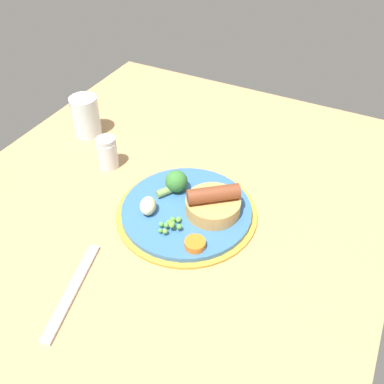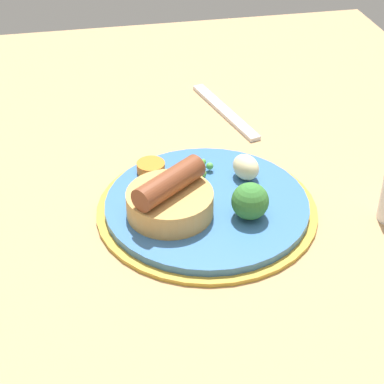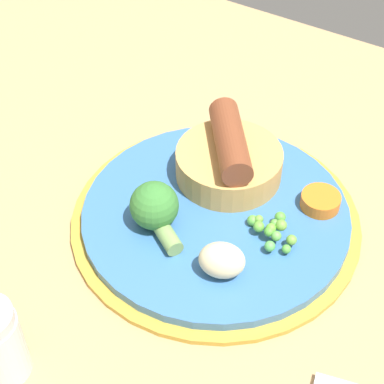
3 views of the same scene
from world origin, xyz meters
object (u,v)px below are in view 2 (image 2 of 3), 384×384
(dinner_plate, at_px, (207,207))
(carrot_slice_0, at_px, (151,167))
(broccoli_floret_near, at_px, (251,201))
(potato_chunk_1, at_px, (246,167))
(sausage_pudding, at_px, (170,199))
(fork, at_px, (225,111))
(pea_pile, at_px, (198,168))

(dinner_plate, height_order, carrot_slice_0, carrot_slice_0)
(broccoli_floret_near, xyz_separation_m, potato_chunk_1, (-0.07, 0.02, -0.00))
(sausage_pudding, xyz_separation_m, potato_chunk_1, (-0.05, 0.10, -0.00))
(carrot_slice_0, bearing_deg, potato_chunk_1, 72.04)
(carrot_slice_0, distance_m, fork, 0.20)
(sausage_pudding, distance_m, fork, 0.27)
(dinner_plate, relative_size, broccoli_floret_near, 4.25)
(carrot_slice_0, bearing_deg, broccoli_floret_near, 40.98)
(sausage_pudding, distance_m, broccoli_floret_near, 0.09)
(dinner_plate, bearing_deg, sausage_pudding, -73.19)
(broccoli_floret_near, height_order, fork, broccoli_floret_near)
(sausage_pudding, xyz_separation_m, broccoli_floret_near, (0.02, 0.09, -0.00))
(pea_pile, height_order, carrot_slice_0, pea_pile)
(broccoli_floret_near, bearing_deg, pea_pile, -125.32)
(broccoli_floret_near, distance_m, carrot_slice_0, 0.15)
(dinner_plate, height_order, potato_chunk_1, potato_chunk_1)
(carrot_slice_0, bearing_deg, sausage_pudding, 5.55)
(potato_chunk_1, bearing_deg, pea_pile, -107.21)
(broccoli_floret_near, relative_size, carrot_slice_0, 1.73)
(pea_pile, relative_size, potato_chunk_1, 1.29)
(carrot_slice_0, relative_size, fork, 0.19)
(potato_chunk_1, height_order, fork, potato_chunk_1)
(broccoli_floret_near, bearing_deg, sausage_pudding, -72.74)
(pea_pile, xyz_separation_m, fork, (-0.17, 0.08, -0.02))
(pea_pile, distance_m, carrot_slice_0, 0.06)
(dinner_plate, xyz_separation_m, pea_pile, (-0.06, 0.00, 0.02))
(sausage_pudding, height_order, pea_pile, sausage_pudding)
(potato_chunk_1, bearing_deg, fork, 173.59)
(pea_pile, height_order, fork, pea_pile)
(dinner_plate, relative_size, fork, 1.42)
(dinner_plate, xyz_separation_m, broccoli_floret_near, (0.03, 0.04, 0.03))
(pea_pile, relative_size, carrot_slice_0, 1.39)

